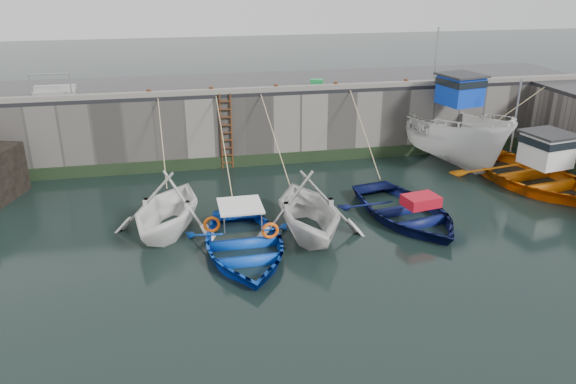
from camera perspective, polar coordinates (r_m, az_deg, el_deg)
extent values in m
plane|color=black|center=(15.62, 5.18, -8.92)|extent=(120.00, 120.00, 0.00)
cube|color=slate|center=(26.43, -2.52, 7.64)|extent=(30.00, 5.00, 3.00)
cube|color=black|center=(26.09, -2.58, 11.00)|extent=(30.00, 5.00, 0.16)
cube|color=slate|center=(23.79, -1.65, 10.40)|extent=(30.00, 0.30, 0.20)
cube|color=black|center=(24.38, -1.49, 3.36)|extent=(30.00, 0.08, 0.50)
cylinder|color=#3F1E0F|center=(23.67, -6.83, 6.07)|extent=(0.07, 0.07, 3.20)
cylinder|color=#3F1E0F|center=(23.71, -5.77, 6.14)|extent=(0.07, 0.07, 3.20)
cube|color=#3F1E0F|center=(24.07, -6.16, 2.99)|extent=(0.44, 0.06, 0.05)
cube|color=#3F1E0F|center=(23.96, -6.19, 3.74)|extent=(0.44, 0.06, 0.05)
cube|color=#3F1E0F|center=(23.87, -6.23, 4.49)|extent=(0.44, 0.06, 0.05)
cube|color=#3F1E0F|center=(23.77, -6.26, 5.25)|extent=(0.44, 0.06, 0.05)
cube|color=#3F1E0F|center=(23.68, -6.29, 6.02)|extent=(0.44, 0.06, 0.05)
cube|color=#3F1E0F|center=(23.59, -6.32, 6.79)|extent=(0.44, 0.06, 0.05)
cube|color=#3F1E0F|center=(23.51, -6.36, 7.57)|extent=(0.44, 0.06, 0.05)
cube|color=#3F1E0F|center=(23.43, -6.39, 8.35)|extent=(0.44, 0.06, 0.05)
cube|color=#3F1E0F|center=(23.36, -6.42, 9.14)|extent=(0.44, 0.06, 0.05)
imported|color=white|center=(18.74, -12.03, -3.83)|extent=(4.97, 5.31, 2.25)
imported|color=#0C3FB7|center=(17.02, -4.52, -6.14)|extent=(3.60, 5.04, 1.04)
imported|color=silver|center=(18.17, 2.01, -4.19)|extent=(3.96, 4.56, 2.35)
imported|color=#0B1245|center=(19.64, 11.80, -2.59)|extent=(4.55, 5.73, 1.07)
imported|color=silver|center=(25.88, 15.73, 5.65)|extent=(4.38, 8.03, 2.94)
cube|color=#0C35C1|center=(24.96, 17.08, 9.84)|extent=(1.68, 1.76, 1.20)
cube|color=black|center=(24.90, 17.17, 10.63)|extent=(1.75, 1.83, 0.28)
cube|color=#262628|center=(24.85, 17.25, 11.28)|extent=(1.92, 2.00, 0.08)
cylinder|color=#A5A8AD|center=(26.18, 14.74, 12.61)|extent=(0.08, 0.08, 3.00)
imported|color=orange|center=(24.13, 23.34, 1.49)|extent=(5.62, 7.11, 1.33)
cube|color=white|center=(23.36, 24.80, 3.91)|extent=(1.64, 1.72, 1.20)
cube|color=black|center=(23.27, 24.93, 4.73)|extent=(1.71, 1.79, 0.28)
cube|color=#262628|center=(23.20, 25.05, 5.41)|extent=(1.87, 1.95, 0.08)
cylinder|color=#A5A8AD|center=(24.35, 22.15, 7.19)|extent=(0.08, 0.08, 3.00)
cube|color=#1A9341|center=(25.09, 2.95, 11.07)|extent=(0.63, 0.53, 0.27)
cylinder|color=#A5A8AD|center=(24.40, -24.73, 9.70)|extent=(0.05, 0.05, 1.00)
cylinder|color=#A5A8AD|center=(24.12, -21.23, 10.09)|extent=(0.05, 0.05, 1.00)
cylinder|color=#A5A8AD|center=(24.17, -23.15, 10.96)|extent=(1.50, 0.05, 0.05)
cube|color=gray|center=(24.81, -22.66, 9.21)|extent=(1.60, 0.35, 0.18)
cube|color=gray|center=(25.11, -22.59, 9.77)|extent=(1.60, 0.35, 0.18)
cylinder|color=#3F1E0F|center=(23.54, -13.94, 9.76)|extent=(0.18, 0.18, 0.28)
cylinder|color=#3F1E0F|center=(23.58, -7.78, 10.21)|extent=(0.18, 0.18, 0.28)
cylinder|color=#3F1E0F|center=(23.91, -1.21, 10.56)|extent=(0.18, 0.18, 0.28)
cylinder|color=#3F1E0F|center=(24.51, 4.88, 10.77)|extent=(0.18, 0.18, 0.28)
cylinder|color=#3F1E0F|center=(25.59, 11.90, 10.86)|extent=(0.18, 0.18, 0.28)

